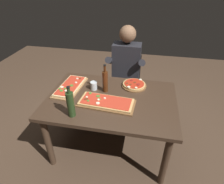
{
  "coord_description": "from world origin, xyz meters",
  "views": [
    {
      "loc": [
        0.33,
        -1.64,
        1.92
      ],
      "look_at": [
        0.0,
        0.05,
        0.79
      ],
      "focal_mm": 30.13,
      "sensor_mm": 36.0,
      "label": 1
    }
  ],
  "objects_px": {
    "pizza_round_far": "(134,85)",
    "wine_bottle_dark": "(105,81)",
    "diner_chair": "(126,81)",
    "dining_table": "(111,105)",
    "pizza_rectangular_front": "(106,102)",
    "tumbler_near_camera": "(94,86)",
    "seated_diner": "(126,69)",
    "pizza_rectangular_left": "(70,87)",
    "oil_bottle_amber": "(71,104)"
  },
  "relations": [
    {
      "from": "pizza_round_far",
      "to": "wine_bottle_dark",
      "type": "distance_m",
      "value": 0.38
    },
    {
      "from": "diner_chair",
      "to": "dining_table",
      "type": "bearing_deg",
      "value": -94.12
    },
    {
      "from": "pizza_rectangular_front",
      "to": "diner_chair",
      "type": "distance_m",
      "value": 1.01
    },
    {
      "from": "pizza_round_far",
      "to": "tumbler_near_camera",
      "type": "xyz_separation_m",
      "value": [
        -0.46,
        -0.16,
        0.03
      ]
    },
    {
      "from": "pizza_round_far",
      "to": "seated_diner",
      "type": "relative_size",
      "value": 0.22
    },
    {
      "from": "pizza_rectangular_front",
      "to": "pizza_rectangular_left",
      "type": "xyz_separation_m",
      "value": [
        -0.48,
        0.22,
        0.0
      ]
    },
    {
      "from": "dining_table",
      "to": "tumbler_near_camera",
      "type": "relative_size",
      "value": 14.72
    },
    {
      "from": "tumbler_near_camera",
      "to": "oil_bottle_amber",
      "type": "bearing_deg",
      "value": -98.89
    },
    {
      "from": "dining_table",
      "to": "tumbler_near_camera",
      "type": "distance_m",
      "value": 0.31
    },
    {
      "from": "pizza_rectangular_front",
      "to": "tumbler_near_camera",
      "type": "xyz_separation_m",
      "value": [
        -0.2,
        0.25,
        0.03
      ]
    },
    {
      "from": "pizza_round_far",
      "to": "tumbler_near_camera",
      "type": "relative_size",
      "value": 3.1
    },
    {
      "from": "wine_bottle_dark",
      "to": "dining_table",
      "type": "bearing_deg",
      "value": -53.76
    },
    {
      "from": "pizza_rectangular_left",
      "to": "diner_chair",
      "type": "xyz_separation_m",
      "value": [
        0.57,
        0.74,
        -0.27
      ]
    },
    {
      "from": "pizza_rectangular_left",
      "to": "oil_bottle_amber",
      "type": "distance_m",
      "value": 0.52
    },
    {
      "from": "dining_table",
      "to": "pizza_round_far",
      "type": "xyz_separation_m",
      "value": [
        0.22,
        0.3,
        0.11
      ]
    },
    {
      "from": "oil_bottle_amber",
      "to": "diner_chair",
      "type": "xyz_separation_m",
      "value": [
        0.37,
        1.21,
        -0.39
      ]
    },
    {
      "from": "dining_table",
      "to": "tumbler_near_camera",
      "type": "height_order",
      "value": "tumbler_near_camera"
    },
    {
      "from": "pizza_rectangular_left",
      "to": "diner_chair",
      "type": "relative_size",
      "value": 0.61
    },
    {
      "from": "pizza_rectangular_left",
      "to": "diner_chair",
      "type": "height_order",
      "value": "diner_chair"
    },
    {
      "from": "tumbler_near_camera",
      "to": "seated_diner",
      "type": "distance_m",
      "value": 0.66
    },
    {
      "from": "pizza_round_far",
      "to": "seated_diner",
      "type": "bearing_deg",
      "value": 110.05
    },
    {
      "from": "pizza_round_far",
      "to": "pizza_rectangular_left",
      "type": "bearing_deg",
      "value": -165.62
    },
    {
      "from": "tumbler_near_camera",
      "to": "diner_chair",
      "type": "distance_m",
      "value": 0.83
    },
    {
      "from": "oil_bottle_amber",
      "to": "seated_diner",
      "type": "relative_size",
      "value": 0.24
    },
    {
      "from": "pizza_round_far",
      "to": "wine_bottle_dark",
      "type": "relative_size",
      "value": 0.89
    },
    {
      "from": "pizza_rectangular_front",
      "to": "tumbler_near_camera",
      "type": "height_order",
      "value": "tumbler_near_camera"
    },
    {
      "from": "dining_table",
      "to": "seated_diner",
      "type": "relative_size",
      "value": 1.05
    },
    {
      "from": "wine_bottle_dark",
      "to": "oil_bottle_amber",
      "type": "distance_m",
      "value": 0.53
    },
    {
      "from": "tumbler_near_camera",
      "to": "seated_diner",
      "type": "xyz_separation_m",
      "value": [
        0.3,
        0.59,
        -0.04
      ]
    },
    {
      "from": "pizza_rectangular_left",
      "to": "wine_bottle_dark",
      "type": "height_order",
      "value": "wine_bottle_dark"
    },
    {
      "from": "oil_bottle_amber",
      "to": "diner_chair",
      "type": "relative_size",
      "value": 0.37
    },
    {
      "from": "pizza_rectangular_front",
      "to": "diner_chair",
      "type": "relative_size",
      "value": 0.7
    },
    {
      "from": "tumbler_near_camera",
      "to": "diner_chair",
      "type": "relative_size",
      "value": 0.11
    },
    {
      "from": "dining_table",
      "to": "pizza_rectangular_front",
      "type": "xyz_separation_m",
      "value": [
        -0.03,
        -0.11,
        0.12
      ]
    },
    {
      "from": "pizza_rectangular_front",
      "to": "pizza_rectangular_left",
      "type": "height_order",
      "value": "same"
    },
    {
      "from": "pizza_rectangular_left",
      "to": "seated_diner",
      "type": "distance_m",
      "value": 0.85
    },
    {
      "from": "pizza_rectangular_left",
      "to": "dining_table",
      "type": "bearing_deg",
      "value": -12.31
    },
    {
      "from": "dining_table",
      "to": "pizza_round_far",
      "type": "relative_size",
      "value": 4.74
    },
    {
      "from": "dining_table",
      "to": "oil_bottle_amber",
      "type": "bearing_deg",
      "value": -131.74
    },
    {
      "from": "pizza_round_far",
      "to": "seated_diner",
      "type": "xyz_separation_m",
      "value": [
        -0.16,
        0.44,
        -0.02
      ]
    },
    {
      "from": "pizza_rectangular_front",
      "to": "seated_diner",
      "type": "bearing_deg",
      "value": 83.82
    },
    {
      "from": "pizza_rectangular_left",
      "to": "tumbler_near_camera",
      "type": "relative_size",
      "value": 5.6
    },
    {
      "from": "pizza_round_far",
      "to": "seated_diner",
      "type": "distance_m",
      "value": 0.46
    },
    {
      "from": "diner_chair",
      "to": "seated_diner",
      "type": "height_order",
      "value": "seated_diner"
    },
    {
      "from": "pizza_rectangular_left",
      "to": "tumbler_near_camera",
      "type": "height_order",
      "value": "tumbler_near_camera"
    },
    {
      "from": "oil_bottle_amber",
      "to": "pizza_rectangular_front",
      "type": "bearing_deg",
      "value": 40.39
    },
    {
      "from": "pizza_round_far",
      "to": "diner_chair",
      "type": "distance_m",
      "value": 0.64
    },
    {
      "from": "pizza_rectangular_left",
      "to": "seated_diner",
      "type": "bearing_deg",
      "value": 47.38
    },
    {
      "from": "diner_chair",
      "to": "pizza_rectangular_front",
      "type": "bearing_deg",
      "value": -95.42
    },
    {
      "from": "tumbler_near_camera",
      "to": "pizza_rectangular_front",
      "type": "bearing_deg",
      "value": -51.17
    }
  ]
}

